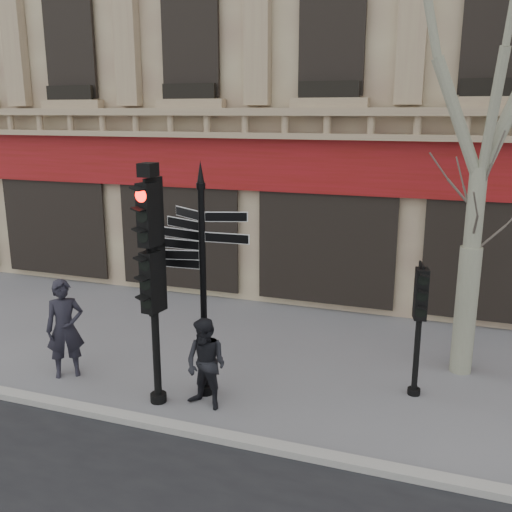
{
  "coord_description": "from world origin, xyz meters",
  "views": [
    {
      "loc": [
        2.9,
        -8.49,
        4.84
      ],
      "look_at": [
        -0.3,
        0.6,
        2.4
      ],
      "focal_mm": 40.0,
      "sensor_mm": 36.0,
      "label": 1
    }
  ],
  "objects_px": {
    "fingerpost": "(202,242)",
    "pedestrian_b": "(206,364)",
    "traffic_signal_main": "(152,257)",
    "pedestrian_a": "(65,329)",
    "traffic_signal_secondary": "(420,308)"
  },
  "relations": [
    {
      "from": "fingerpost",
      "to": "pedestrian_b",
      "type": "xyz_separation_m",
      "value": [
        0.22,
        -0.43,
        -1.97
      ]
    },
    {
      "from": "traffic_signal_main",
      "to": "pedestrian_a",
      "type": "bearing_deg",
      "value": 179.09
    },
    {
      "from": "fingerpost",
      "to": "pedestrian_b",
      "type": "relative_size",
      "value": 2.62
    },
    {
      "from": "traffic_signal_main",
      "to": "traffic_signal_secondary",
      "type": "distance_m",
      "value": 4.58
    },
    {
      "from": "pedestrian_a",
      "to": "pedestrian_b",
      "type": "relative_size",
      "value": 1.2
    },
    {
      "from": "pedestrian_a",
      "to": "pedestrian_b",
      "type": "bearing_deg",
      "value": -41.69
    },
    {
      "from": "fingerpost",
      "to": "traffic_signal_secondary",
      "type": "xyz_separation_m",
      "value": [
        3.49,
        1.19,
        -1.14
      ]
    },
    {
      "from": "fingerpost",
      "to": "traffic_signal_main",
      "type": "xyz_separation_m",
      "value": [
        -0.64,
        -0.54,
        -0.18
      ]
    },
    {
      "from": "traffic_signal_main",
      "to": "pedestrian_a",
      "type": "xyz_separation_m",
      "value": [
        -2.11,
        0.34,
        -1.64
      ]
    },
    {
      "from": "traffic_signal_main",
      "to": "pedestrian_b",
      "type": "relative_size",
      "value": 2.61
    },
    {
      "from": "pedestrian_b",
      "to": "traffic_signal_secondary",
      "type": "bearing_deg",
      "value": 38.36
    },
    {
      "from": "traffic_signal_secondary",
      "to": "pedestrian_a",
      "type": "distance_m",
      "value": 6.43
    },
    {
      "from": "fingerpost",
      "to": "traffic_signal_secondary",
      "type": "bearing_deg",
      "value": 25.95
    },
    {
      "from": "traffic_signal_main",
      "to": "pedestrian_a",
      "type": "distance_m",
      "value": 2.69
    },
    {
      "from": "traffic_signal_secondary",
      "to": "pedestrian_b",
      "type": "height_order",
      "value": "traffic_signal_secondary"
    }
  ]
}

